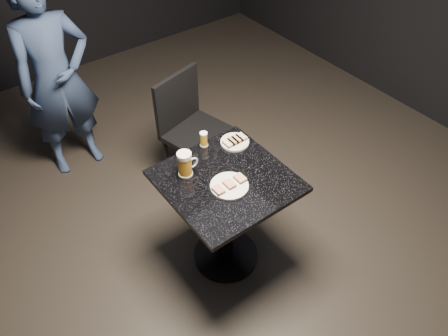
% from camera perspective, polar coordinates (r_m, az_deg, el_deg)
% --- Properties ---
extents(floor, '(6.00, 6.00, 0.00)m').
position_cam_1_polar(floor, '(3.07, 0.23, -11.37)').
color(floor, black).
rests_on(floor, ground).
extents(plate_large, '(0.22, 0.22, 0.01)m').
position_cam_1_polar(plate_large, '(2.45, 0.71, -2.37)').
color(plate_large, white).
rests_on(plate_large, table).
extents(plate_small, '(0.18, 0.18, 0.01)m').
position_cam_1_polar(plate_small, '(2.73, 1.41, 3.40)').
color(plate_small, white).
rests_on(plate_small, table).
extents(patron, '(0.58, 0.39, 1.58)m').
position_cam_1_polar(patron, '(3.47, -21.01, 10.70)').
color(patron, navy).
rests_on(patron, floor).
extents(table, '(0.70, 0.70, 0.75)m').
position_cam_1_polar(table, '(2.67, 0.26, -5.09)').
color(table, black).
rests_on(table, floor).
extents(beer_mug, '(0.12, 0.09, 0.16)m').
position_cam_1_polar(beer_mug, '(2.48, -5.08, 0.55)').
color(beer_mug, silver).
rests_on(beer_mug, table).
extents(beer_tumbler, '(0.05, 0.05, 0.10)m').
position_cam_1_polar(beer_tumbler, '(2.69, -2.66, 3.78)').
color(beer_tumbler, silver).
rests_on(beer_tumbler, table).
extents(chair, '(0.53, 0.53, 0.89)m').
position_cam_1_polar(chair, '(3.28, -4.32, 5.58)').
color(chair, black).
rests_on(chair, floor).
extents(canapes_on_plate_large, '(0.20, 0.07, 0.02)m').
position_cam_1_polar(canapes_on_plate_large, '(2.44, 0.71, -2.10)').
color(canapes_on_plate_large, '#4C3521').
rests_on(canapes_on_plate_large, plate_large).
extents(canapes_on_plate_small, '(0.15, 0.07, 0.02)m').
position_cam_1_polar(canapes_on_plate_small, '(2.72, 1.42, 3.66)').
color(canapes_on_plate_small, '#4C3521').
rests_on(canapes_on_plate_small, plate_small).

